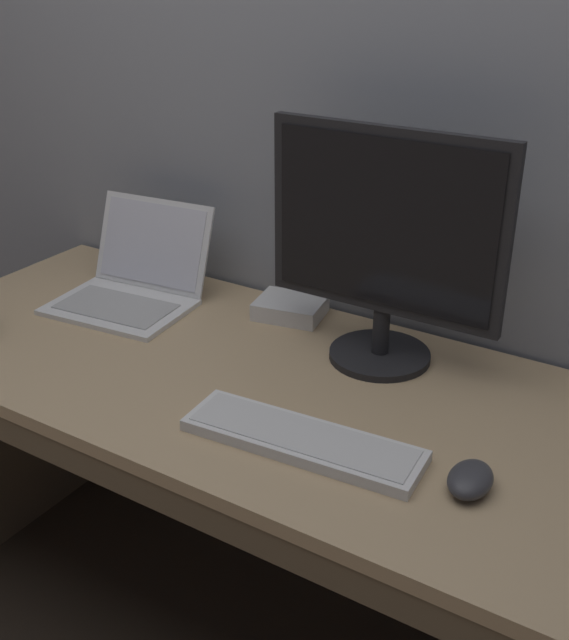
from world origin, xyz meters
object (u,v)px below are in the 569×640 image
(laptop_white, at_px, (132,282))
(external_monitor, at_px, (384,245))
(wired_keyboard, at_px, (302,440))
(computer_mouse, at_px, (470,479))
(external_drive_box, at_px, (290,308))

(laptop_white, relative_size, external_monitor, 0.70)
(wired_keyboard, bearing_deg, laptop_white, 155.29)
(laptop_white, relative_size, wired_keyboard, 0.79)
(laptop_white, bearing_deg, external_monitor, 3.95)
(laptop_white, relative_size, computer_mouse, 3.39)
(wired_keyboard, xyz_separation_m, external_drive_box, (-0.29, 0.43, 0.01))
(external_monitor, height_order, wired_keyboard, external_monitor)
(external_monitor, relative_size, wired_keyboard, 1.13)
(laptop_white, bearing_deg, wired_keyboard, -24.71)
(wired_keyboard, relative_size, external_drive_box, 2.84)
(laptop_white, relative_size, external_drive_box, 2.26)
(laptop_white, distance_m, wired_keyboard, 0.73)
(computer_mouse, xyz_separation_m, external_drive_box, (-0.58, 0.40, 0.00))
(external_monitor, bearing_deg, laptop_white, -176.05)
(computer_mouse, distance_m, external_drive_box, 0.70)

